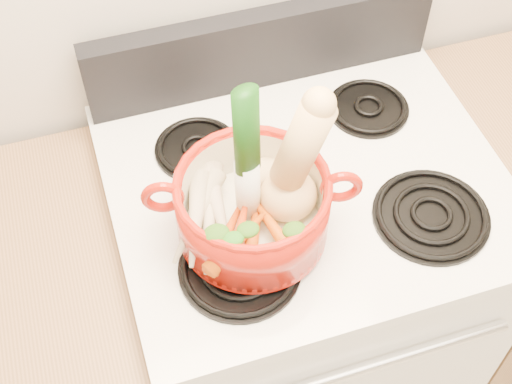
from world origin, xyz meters
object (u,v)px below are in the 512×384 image
object	(u,v)px
squash	(298,162)
leek	(247,158)
dutch_oven	(253,208)
stove_body	(297,300)

from	to	relation	value
squash	leek	bearing A→B (deg)	-179.29
dutch_oven	squash	xyz separation A→B (m)	(0.08, 0.00, 0.09)
stove_body	dutch_oven	xyz separation A→B (m)	(-0.15, -0.10, 0.58)
stove_body	squash	world-z (taller)	squash
leek	squash	bearing A→B (deg)	-30.73
dutch_oven	leek	bearing A→B (deg)	114.73
stove_body	squash	bearing A→B (deg)	-124.14
stove_body	leek	bearing A→B (deg)	-152.05
dutch_oven	squash	bearing A→B (deg)	15.54
stove_body	leek	distance (m)	0.71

